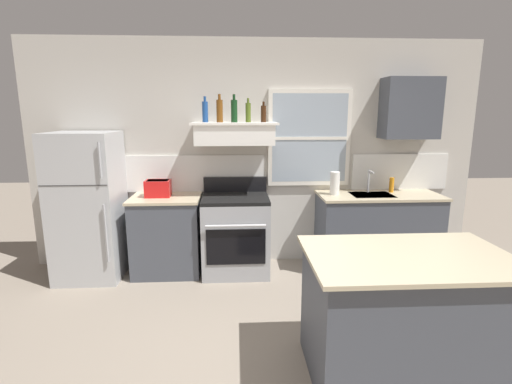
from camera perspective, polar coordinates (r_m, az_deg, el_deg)
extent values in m
plane|color=gray|center=(3.05, 2.44, -25.71)|extent=(16.00, 16.00, 0.00)
cube|color=beige|center=(4.67, -0.09, 5.62)|extent=(5.40, 0.06, 2.70)
cube|color=white|center=(4.73, -14.12, 2.66)|extent=(2.50, 0.02, 0.44)
cube|color=white|center=(5.08, 20.67, 2.86)|extent=(1.20, 0.02, 0.44)
cube|color=white|center=(4.68, 7.99, 7.98)|extent=(1.00, 0.04, 1.15)
cube|color=#9EADBC|center=(4.67, 8.02, 7.96)|extent=(0.90, 0.01, 1.05)
cube|color=white|center=(4.66, 8.03, 7.96)|extent=(0.90, 0.02, 0.04)
cube|color=#B7BABC|center=(4.67, -23.80, -1.96)|extent=(0.70, 0.68, 1.65)
cube|color=#333333|center=(4.30, -25.70, 0.87)|extent=(0.69, 0.00, 0.01)
cylinder|color=#A5A8AD|center=(4.28, -21.51, -5.80)|extent=(0.02, 0.02, 0.62)
cylinder|color=#A5A8AD|center=(4.13, -22.31, 4.43)|extent=(0.02, 0.02, 0.37)
cube|color=#474C56|center=(4.60, -13.12, -6.41)|extent=(0.76, 0.60, 0.88)
cube|color=#C6B793|center=(4.48, -13.39, -0.87)|extent=(0.79, 0.63, 0.03)
cube|color=red|center=(4.49, -14.43, 0.53)|extent=(0.28, 0.20, 0.19)
cube|color=black|center=(4.47, -14.49, 1.65)|extent=(0.24, 0.16, 0.01)
cube|color=black|center=(4.51, -16.26, 0.94)|extent=(0.02, 0.03, 0.02)
cube|color=#9EA0A5|center=(4.49, -3.04, -6.61)|extent=(0.76, 0.64, 0.87)
cube|color=black|center=(4.37, -3.10, -0.95)|extent=(0.76, 0.64, 0.04)
cube|color=black|center=(4.63, -3.13, 1.17)|extent=(0.76, 0.06, 0.18)
cube|color=black|center=(4.19, -3.02, -8.21)|extent=(0.65, 0.01, 0.40)
cylinder|color=silver|center=(4.08, -3.05, -5.08)|extent=(0.65, 0.03, 0.03)
cube|color=white|center=(4.37, -3.21, 8.59)|extent=(0.88, 0.48, 0.22)
cube|color=#262628|center=(4.15, -3.20, 7.31)|extent=(0.75, 0.02, 0.04)
cube|color=white|center=(4.37, -3.23, 10.20)|extent=(0.96, 0.52, 0.02)
cylinder|color=#1E478C|center=(4.43, -7.61, 11.78)|extent=(0.07, 0.07, 0.23)
cylinder|color=#1E478C|center=(4.43, -7.67, 13.63)|extent=(0.03, 0.03, 0.06)
cylinder|color=brown|center=(4.36, -5.46, 11.95)|extent=(0.07, 0.07, 0.25)
cylinder|color=brown|center=(4.37, -5.50, 13.97)|extent=(0.03, 0.03, 0.06)
cylinder|color=#143819|center=(4.35, -3.29, 11.97)|extent=(0.07, 0.07, 0.25)
cylinder|color=#143819|center=(4.35, -3.31, 13.99)|extent=(0.03, 0.03, 0.06)
cylinder|color=#4C601E|center=(4.37, -1.18, 11.77)|extent=(0.06, 0.06, 0.21)
cylinder|color=#4C601E|center=(4.37, -1.19, 13.51)|extent=(0.03, 0.03, 0.05)
cylinder|color=#381E0F|center=(4.44, 1.13, 11.59)|extent=(0.06, 0.06, 0.18)
cylinder|color=#381E0F|center=(4.44, 1.13, 13.07)|extent=(0.03, 0.03, 0.05)
cube|color=#474C56|center=(4.84, 17.63, -5.75)|extent=(1.40, 0.60, 0.88)
cube|color=#C6B793|center=(4.73, 17.97, -0.48)|extent=(1.43, 0.63, 0.03)
cube|color=#B7BABC|center=(4.67, 16.92, -0.44)|extent=(0.48, 0.36, 0.01)
cylinder|color=silver|center=(4.77, 16.46, 1.63)|extent=(0.03, 0.03, 0.28)
cylinder|color=silver|center=(4.68, 16.87, 2.90)|extent=(0.02, 0.16, 0.02)
cylinder|color=white|center=(4.53, 11.71, 1.28)|extent=(0.11, 0.11, 0.27)
cylinder|color=orange|center=(4.86, 19.61, 1.01)|extent=(0.06, 0.06, 0.18)
cube|color=#474C56|center=(3.01, 21.31, -17.08)|extent=(1.32, 0.82, 0.88)
cube|color=#C6B793|center=(2.83, 22.01, -8.95)|extent=(1.40, 0.90, 0.03)
cube|color=#474C56|center=(4.89, 22.05, 11.51)|extent=(0.64, 0.32, 0.70)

